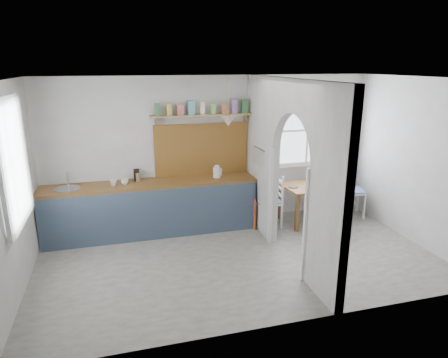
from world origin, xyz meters
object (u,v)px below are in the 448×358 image
object	(u,v)px
kettle	(217,172)
dining_table	(313,203)
chair_left	(268,200)
vase	(314,175)
chair_right	(351,190)

from	to	relation	value
kettle	dining_table	bearing A→B (deg)	12.37
chair_left	vase	distance (m)	1.07
vase	dining_table	bearing A→B (deg)	-116.97
chair_right	vase	world-z (taller)	chair_right
dining_table	kettle	distance (m)	1.87
chair_left	chair_right	bearing A→B (deg)	97.75
dining_table	chair_right	world-z (taller)	chair_right
chair_left	chair_right	world-z (taller)	chair_right
chair_left	vase	bearing A→B (deg)	107.61
chair_left	kettle	world-z (taller)	kettle
chair_right	chair_left	bearing A→B (deg)	109.99
chair_left	dining_table	bearing A→B (deg)	94.19
dining_table	kettle	size ratio (longest dim) A/B	5.46
chair_right	vase	xyz separation A→B (m)	(-0.71, 0.14, 0.29)
dining_table	chair_left	xyz separation A→B (m)	(-0.88, 0.01, 0.13)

